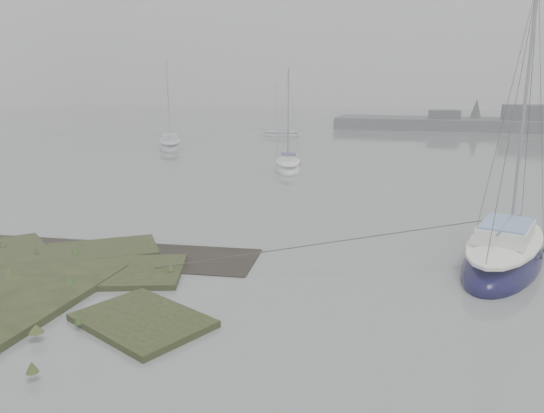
# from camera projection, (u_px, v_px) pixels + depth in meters

# --- Properties ---
(ground) EXTENTS (160.00, 160.00, 0.00)m
(ground) POSITION_uv_depth(u_px,v_px,m) (325.00, 160.00, 43.00)
(ground) COLOR slate
(ground) RESTS_ON ground
(sailboat_main) EXTENTS (4.48, 7.82, 10.50)m
(sailboat_main) POSITION_uv_depth(u_px,v_px,m) (504.00, 256.00, 18.86)
(sailboat_main) COLOR black
(sailboat_main) RESTS_ON ground
(sailboat_white) EXTENTS (3.23, 5.79, 7.78)m
(sailboat_white) POSITION_uv_depth(u_px,v_px,m) (288.00, 167.00, 38.38)
(sailboat_white) COLOR white
(sailboat_white) RESTS_ON ground
(sailboat_far_a) EXTENTS (4.66, 6.58, 8.92)m
(sailboat_far_a) POSITION_uv_depth(u_px,v_px,m) (170.00, 146.00, 49.93)
(sailboat_far_a) COLOR #A0A6AA
(sailboat_far_a) RESTS_ON ground
(sailboat_far_c) EXTENTS (4.47, 1.59, 6.25)m
(sailboat_far_c) POSITION_uv_depth(u_px,v_px,m) (281.00, 135.00, 60.73)
(sailboat_far_c) COLOR silver
(sailboat_far_c) RESTS_ON ground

